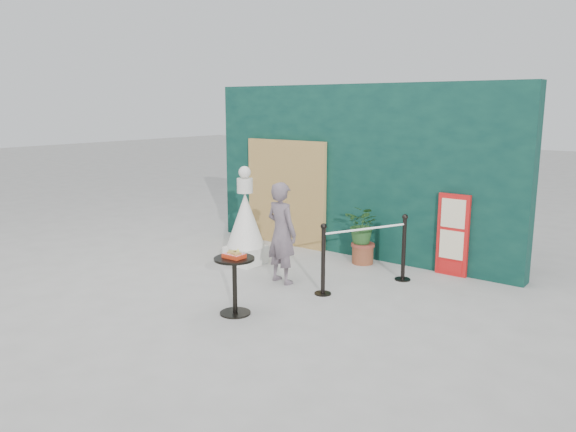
# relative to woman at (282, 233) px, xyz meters

# --- Properties ---
(ground) EXTENTS (60.00, 60.00, 0.00)m
(ground) POSITION_rel_woman_xyz_m (-0.00, -1.04, -0.77)
(ground) COLOR #ADAAA5
(ground) RESTS_ON ground
(back_wall) EXTENTS (6.00, 0.30, 3.00)m
(back_wall) POSITION_rel_woman_xyz_m (-0.00, 2.11, 0.73)
(back_wall) COLOR black
(back_wall) RESTS_ON ground
(bamboo_fence) EXTENTS (1.80, 0.08, 2.00)m
(bamboo_fence) POSITION_rel_woman_xyz_m (-1.40, 1.90, 0.23)
(bamboo_fence) COLOR tan
(bamboo_fence) RESTS_ON ground
(woman) EXTENTS (0.61, 0.45, 1.54)m
(woman) POSITION_rel_woman_xyz_m (0.00, 0.00, 0.00)
(woman) COLOR slate
(woman) RESTS_ON ground
(menu_board) EXTENTS (0.50, 0.07, 1.30)m
(menu_board) POSITION_rel_woman_xyz_m (1.90, 1.91, -0.12)
(menu_board) COLOR red
(menu_board) RESTS_ON ground
(statue) EXTENTS (0.65, 0.65, 1.66)m
(statue) POSITION_rel_woman_xyz_m (-1.11, 0.42, -0.09)
(statue) COLOR silver
(statue) RESTS_ON ground
(cafe_table) EXTENTS (0.52, 0.52, 0.75)m
(cafe_table) POSITION_rel_woman_xyz_m (0.34, -1.40, -0.27)
(cafe_table) COLOR black
(cafe_table) RESTS_ON ground
(food_basket) EXTENTS (0.26, 0.19, 0.11)m
(food_basket) POSITION_rel_woman_xyz_m (0.35, -1.40, 0.02)
(food_basket) COLOR red
(food_basket) RESTS_ON cafe_table
(planter) EXTENTS (0.59, 0.51, 1.00)m
(planter) POSITION_rel_woman_xyz_m (0.46, 1.64, -0.19)
(planter) COLOR brown
(planter) RESTS_ON ground
(stanchion_barrier) EXTENTS (0.84, 1.54, 1.03)m
(stanchion_barrier) POSITION_rel_woman_xyz_m (1.11, 0.57, -0.27)
(stanchion_barrier) COLOR black
(stanchion_barrier) RESTS_ON ground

